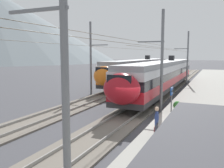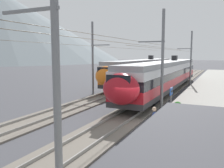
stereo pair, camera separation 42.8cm
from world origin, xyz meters
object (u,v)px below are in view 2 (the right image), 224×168
Objects in this scene: catenary_mast_far_side at (94,57)px; handbag_beside_passenger at (154,129)px; train_far_track at (143,70)px; passenger_walking at (154,121)px; catenary_mast_west at (53,76)px; handbag_near_sign at (179,116)px; catenary_mast_mid at (161,60)px; platform_sign at (171,96)px; catenary_mast_east at (190,58)px; potted_plant_platform_edge at (178,106)px; train_near_platform at (167,74)px.

catenary_mast_far_side is 15.78m from handbag_beside_passenger.
passenger_walking is at bearing -160.97° from train_far_track.
catenary_mast_far_side is (18.45, 9.07, 0.32)m from catenary_mast_west.
handbag_beside_passenger is 0.96× the size of handbag_near_sign.
catenary_mast_mid is 20.20× the size of platform_sign.
passenger_walking is at bearing 179.81° from platform_sign.
catenary_mast_east is at bearing -0.02° from catenary_mast_west.
handbag_near_sign is at bearing -167.58° from potted_plant_platform_edge.
platform_sign reaches higher than potted_plant_platform_edge.
catenary_mast_mid is at bearing -0.04° from catenary_mast_west.
catenary_mast_west reaches higher than train_far_track.
platform_sign is 1.54m from handbag_near_sign.
train_far_track is 13.09m from catenary_mast_far_side.
train_far_track is (7.18, 5.41, -0.00)m from train_near_platform.
catenary_mast_west is at bearing -153.81° from catenary_mast_far_side.
train_far_track is at bearing 22.58° from platform_sign.
handbag_beside_passenger is at bearing -168.94° from catenary_mast_mid.
platform_sign is 3.44m from handbag_beside_passenger.
catenary_mast_mid reaches higher than catenary_mast_east.
catenary_mast_east is at bearing 2.86° from handbag_beside_passenger.
catenary_mast_west is (-31.23, -7.18, 1.79)m from train_far_track.
platform_sign is 5.02× the size of handbag_near_sign.
handbag_beside_passenger is at bearing -137.59° from catenary_mast_far_side.
catenary_mast_far_side is at bearing 146.05° from catenary_mast_east.
catenary_mast_far_side reaches higher than potted_plant_platform_edge.
train_far_track is 0.65× the size of catenary_mast_east.
train_near_platform reaches higher than handbag_beside_passenger.
passenger_walking is 4.10× the size of handbag_beside_passenger.
train_near_platform is 14.17m from platform_sign.
catenary_mast_far_side is at bearing 52.38° from platform_sign.
train_far_track reaches higher than passenger_walking.
catenary_mast_far_side is at bearing 40.42° from passenger_walking.
catenary_mast_mid is 52.99× the size of potted_plant_platform_edge.
train_far_track is 65.52× the size of handbag_near_sign.
catenary_mast_far_side reaches higher than catenary_mast_west.
catenary_mast_east is at bearing 4.04° from platform_sign.
train_far_track is at bearing 25.08° from potted_plant_platform_edge.
catenary_mast_west is 101.32× the size of handbag_near_sign.
handbag_beside_passenger is (-3.12, 0.29, -1.43)m from platform_sign.
train_far_track is 7.49m from catenary_mast_east.
handbag_near_sign is at bearing -125.16° from catenary_mast_far_side.
train_far_track is 16.58× the size of passenger_walking.
catenary_mast_east is 19.89m from potted_plant_platform_edge.
catenary_mast_west is 10.60m from platform_sign.
catenary_mast_west is 1.00× the size of catenary_mast_east.
train_near_platform is 14.36× the size of platform_sign.
train_near_platform reaches higher than platform_sign.
passenger_walking is 6.42m from potted_plant_platform_edge.
handbag_near_sign is at bearing -174.60° from catenary_mast_east.
passenger_walking is 1.42m from handbag_beside_passenger.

